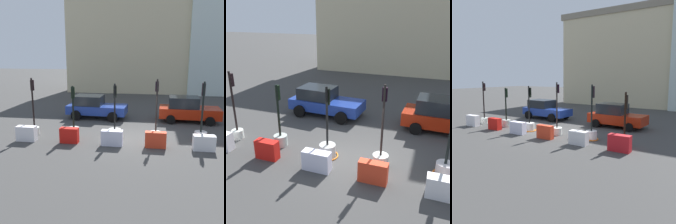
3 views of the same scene
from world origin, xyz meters
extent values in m
plane|color=#3E3D3C|center=(0.00, 0.00, 0.00)|extent=(120.00, 120.00, 0.00)
cylinder|color=silver|center=(-5.98, -0.15, 0.23)|extent=(0.57, 0.57, 0.45)
cylinder|color=black|center=(-5.98, -0.15, 1.93)|extent=(0.10, 0.10, 2.94)
cube|color=black|center=(-6.01, -0.03, 2.96)|extent=(0.19, 0.18, 0.61)
sphere|color=red|center=(-6.03, 0.06, 3.17)|extent=(0.10, 0.10, 0.10)
sphere|color=orange|center=(-6.03, 0.06, 2.96)|extent=(0.10, 0.10, 0.10)
sphere|color=green|center=(-6.03, 0.06, 2.76)|extent=(0.10, 0.10, 0.10)
cylinder|color=#A8B2AA|center=(-3.58, -0.02, 0.26)|extent=(0.63, 0.63, 0.51)
cylinder|color=black|center=(-3.58, -0.02, 1.74)|extent=(0.11, 0.11, 2.44)
cube|color=black|center=(-3.60, 0.09, 2.57)|extent=(0.20, 0.16, 0.68)
sphere|color=red|center=(-3.62, 0.17, 2.79)|extent=(0.11, 0.11, 0.11)
sphere|color=orange|center=(-3.62, 0.17, 2.57)|extent=(0.11, 0.11, 0.11)
sphere|color=green|center=(-3.62, 0.17, 2.34)|extent=(0.11, 0.11, 0.11)
cylinder|color=#AFAFAB|center=(-1.12, -0.17, 0.28)|extent=(0.71, 0.71, 0.56)
cylinder|color=black|center=(-1.12, -0.17, 1.86)|extent=(0.09, 0.09, 2.59)
cube|color=black|center=(-1.12, -0.05, 2.69)|extent=(0.16, 0.14, 0.68)
sphere|color=red|center=(-1.12, 0.04, 2.92)|extent=(0.10, 0.10, 0.10)
sphere|color=orange|center=(-1.12, 0.04, 2.69)|extent=(0.10, 0.10, 0.10)
sphere|color=green|center=(-1.12, 0.04, 2.47)|extent=(0.10, 0.10, 0.10)
torus|color=orange|center=(-1.12, -0.17, 0.03)|extent=(0.95, 0.95, 0.06)
cylinder|color=silver|center=(1.19, -0.07, 0.24)|extent=(0.65, 0.65, 0.47)
cylinder|color=black|center=(1.19, -0.07, 1.95)|extent=(0.09, 0.09, 2.96)
cube|color=black|center=(1.18, 0.04, 3.02)|extent=(0.19, 0.14, 0.55)
sphere|color=red|center=(1.18, 0.12, 3.20)|extent=(0.11, 0.11, 0.11)
sphere|color=orange|center=(1.18, 0.12, 3.02)|extent=(0.11, 0.11, 0.11)
sphere|color=green|center=(1.18, 0.12, 2.84)|extent=(0.11, 0.11, 0.11)
cylinder|color=silver|center=(3.66, 0.06, 0.27)|extent=(0.68, 0.68, 0.55)
cylinder|color=black|center=(3.66, 0.06, 1.94)|extent=(0.10, 0.10, 2.78)
cube|color=black|center=(3.66, 0.18, 2.89)|extent=(0.17, 0.15, 0.69)
sphere|color=red|center=(3.66, 0.27, 3.12)|extent=(0.11, 0.11, 0.11)
sphere|color=orange|center=(3.66, 0.27, 2.89)|extent=(0.11, 0.11, 0.11)
sphere|color=green|center=(3.66, 0.27, 2.66)|extent=(0.11, 0.11, 0.11)
torus|color=orange|center=(3.66, 0.06, 0.04)|extent=(0.87, 0.87, 0.07)
cylinder|color=#B7B2A3|center=(5.78, -0.08, 0.28)|extent=(0.61, 0.61, 0.55)
cylinder|color=black|center=(5.78, -0.08, 1.76)|extent=(0.11, 0.11, 2.42)
cube|color=black|center=(5.80, 0.04, 2.44)|extent=(0.17, 0.16, 0.73)
sphere|color=red|center=(5.82, 0.12, 2.68)|extent=(0.09, 0.09, 0.09)
sphere|color=orange|center=(5.82, 0.12, 2.44)|extent=(0.09, 0.09, 0.09)
sphere|color=green|center=(5.82, 0.12, 2.19)|extent=(0.09, 0.09, 0.09)
torus|color=orange|center=(5.78, -0.08, 0.03)|extent=(0.88, 0.88, 0.05)
cube|color=white|center=(-5.93, -1.29, 0.42)|extent=(1.09, 0.46, 0.84)
cube|color=red|center=(-3.47, -1.25, 0.42)|extent=(1.00, 0.43, 0.83)
cube|color=silver|center=(-1.10, -1.32, 0.41)|extent=(1.14, 0.44, 0.82)
cube|color=red|center=(1.18, -1.31, 0.42)|extent=(1.08, 0.37, 0.84)
cube|color=silver|center=(3.58, -1.35, 0.39)|extent=(1.08, 0.47, 0.78)
cube|color=red|center=(5.96, -1.26, 0.43)|extent=(1.14, 0.48, 0.86)
cube|color=navy|center=(-3.09, 4.44, 0.67)|extent=(4.46, 2.09, 0.63)
cube|color=black|center=(-3.71, 4.47, 1.34)|extent=(2.15, 1.75, 0.70)
cylinder|color=black|center=(-1.69, 5.36, 0.36)|extent=(0.73, 0.32, 0.72)
cylinder|color=black|center=(-1.79, 3.38, 0.36)|extent=(0.73, 0.32, 0.72)
cylinder|color=black|center=(-4.39, 5.50, 0.36)|extent=(0.73, 0.32, 0.72)
cylinder|color=black|center=(-4.49, 3.52, 0.36)|extent=(0.73, 0.32, 0.72)
cube|color=#A3200B|center=(3.59, 4.40, 0.66)|extent=(4.26, 2.01, 0.71)
cube|color=black|center=(3.18, 4.42, 1.39)|extent=(2.10, 1.70, 0.76)
cylinder|color=black|center=(4.93, 5.31, 0.31)|extent=(0.62, 0.31, 0.61)
cylinder|color=black|center=(4.85, 3.38, 0.31)|extent=(0.62, 0.31, 0.61)
cylinder|color=black|center=(2.34, 5.43, 0.31)|extent=(0.62, 0.31, 0.61)
cylinder|color=black|center=(2.25, 3.49, 0.31)|extent=(0.62, 0.31, 0.61)
cube|color=beige|center=(-1.52, 19.55, 5.72)|extent=(15.66, 6.21, 11.45)
cube|color=gray|center=(-1.52, 19.55, 11.84)|extent=(16.28, 6.46, 0.78)
camera|label=1|loc=(0.88, -14.38, 4.84)|focal=42.03mm
camera|label=2|loc=(2.90, -9.47, 5.93)|focal=42.21mm
camera|label=3|loc=(10.34, -12.96, 3.80)|focal=39.41mm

